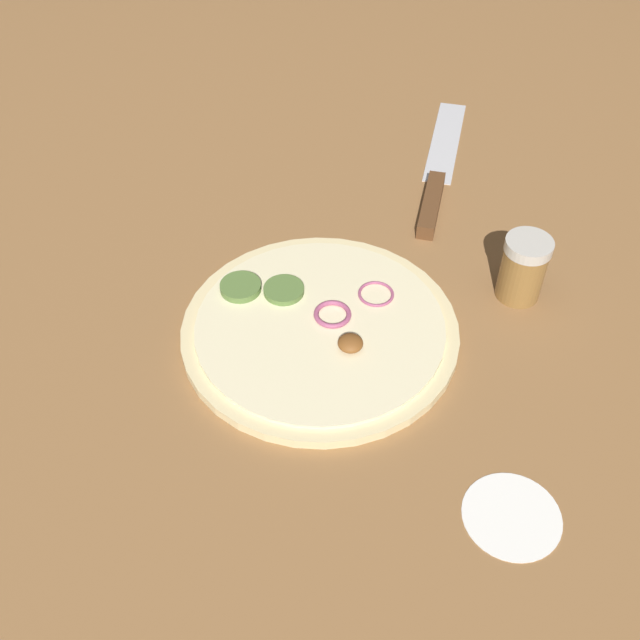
% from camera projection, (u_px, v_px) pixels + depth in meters
% --- Properties ---
extents(ground_plane, '(3.00, 3.00, 0.00)m').
position_uv_depth(ground_plane, '(320.00, 334.00, 0.76)').
color(ground_plane, olive).
extents(pizza, '(0.28, 0.28, 0.03)m').
position_uv_depth(pizza, '(319.00, 328.00, 0.76)').
color(pizza, beige).
rests_on(pizza, ground_plane).
extents(knife, '(0.21, 0.26, 0.02)m').
position_uv_depth(knife, '(436.00, 184.00, 0.93)').
color(knife, silver).
rests_on(knife, ground_plane).
extents(spice_jar, '(0.05, 0.05, 0.07)m').
position_uv_depth(spice_jar, '(523.00, 268.00, 0.78)').
color(spice_jar, olive).
rests_on(spice_jar, ground_plane).
extents(flour_patch, '(0.08, 0.08, 0.00)m').
position_uv_depth(flour_patch, '(512.00, 516.00, 0.62)').
color(flour_patch, white).
rests_on(flour_patch, ground_plane).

